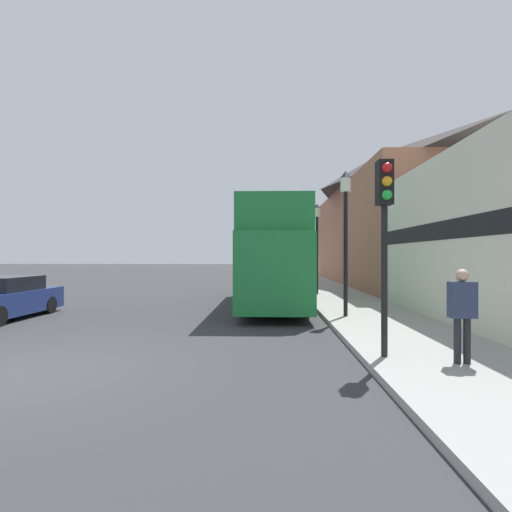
# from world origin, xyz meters

# --- Properties ---
(ground_plane) EXTENTS (144.00, 144.00, 0.00)m
(ground_plane) POSITION_xyz_m (0.00, 21.00, 0.00)
(ground_plane) COLOR #333335
(sidewalk) EXTENTS (3.27, 108.00, 0.14)m
(sidewalk) POSITION_xyz_m (7.57, 18.00, 0.07)
(sidewalk) COLOR #999993
(sidewalk) RESTS_ON ground_plane
(brick_terrace_rear) EXTENTS (6.00, 22.08, 9.38)m
(brick_terrace_rear) POSITION_xyz_m (12.20, 21.97, 4.69)
(brick_terrace_rear) COLOR #9E664C
(brick_terrace_rear) RESTS_ON ground_plane
(tour_bus) EXTENTS (2.47, 10.47, 4.00)m
(tour_bus) POSITION_xyz_m (4.34, 10.05, 1.81)
(tour_bus) COLOR #1E7A38
(tour_bus) RESTS_ON ground_plane
(parked_car_ahead_of_bus) EXTENTS (1.93, 4.30, 1.36)m
(parked_car_ahead_of_bus) POSITION_xyz_m (4.77, 18.19, 0.65)
(parked_car_ahead_of_bus) COLOR navy
(parked_car_ahead_of_bus) RESTS_ON ground_plane
(parked_car_far_side) EXTENTS (1.91, 4.39, 1.38)m
(parked_car_far_side) POSITION_xyz_m (-4.52, 5.97, 0.65)
(parked_car_far_side) COLOR navy
(parked_car_far_side) RESTS_ON ground_plane
(pedestrian_nearest) EXTENTS (0.44, 0.24, 1.68)m
(pedestrian_nearest) POSITION_xyz_m (7.60, 0.42, 1.15)
(pedestrian_nearest) COLOR #232328
(pedestrian_nearest) RESTS_ON sidewalk
(traffic_signal) EXTENTS (0.28, 0.42, 3.74)m
(traffic_signal) POSITION_xyz_m (6.36, 0.86, 2.88)
(traffic_signal) COLOR black
(traffic_signal) RESTS_ON sidewalk
(lamp_post_nearest) EXTENTS (0.35, 0.35, 4.62)m
(lamp_post_nearest) POSITION_xyz_m (6.62, 5.98, 3.33)
(lamp_post_nearest) COLOR black
(lamp_post_nearest) RESTS_ON sidewalk
(lamp_post_second) EXTENTS (0.35, 0.35, 4.53)m
(lamp_post_second) POSITION_xyz_m (6.62, 13.23, 3.28)
(lamp_post_second) COLOR black
(lamp_post_second) RESTS_ON sidewalk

